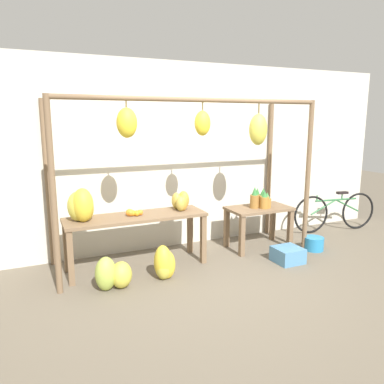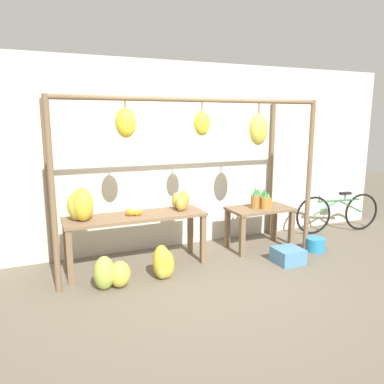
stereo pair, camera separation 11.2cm
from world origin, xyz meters
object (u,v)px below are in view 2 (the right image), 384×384
(fruit_crate_white, at_px, (288,256))
(orange_pile, at_px, (133,212))
(banana_pile_ground_right, at_px, (163,264))
(blue_bucket, at_px, (315,244))
(banana_pile_on_table, at_px, (81,206))
(banana_pile_ground_left, at_px, (112,274))
(papaya_pile, at_px, (181,201))
(parked_bicycle, at_px, (338,213))
(pineapple_cluster, at_px, (262,200))

(fruit_crate_white, bearing_deg, orange_pile, 161.21)
(banana_pile_ground_right, distance_m, blue_bucket, 2.44)
(banana_pile_on_table, relative_size, orange_pile, 2.22)
(banana_pile_ground_left, relative_size, blue_bucket, 1.78)
(papaya_pile, bearing_deg, orange_pile, -174.84)
(banana_pile_on_table, height_order, parked_bicycle, banana_pile_on_table)
(banana_pile_ground_left, height_order, banana_pile_ground_right, banana_pile_ground_right)
(blue_bucket, bearing_deg, fruit_crate_white, -160.71)
(blue_bucket, bearing_deg, pineapple_cluster, 149.42)
(banana_pile_on_table, height_order, papaya_pile, banana_pile_on_table)
(banana_pile_ground_right, distance_m, papaya_pile, 0.97)
(orange_pile, bearing_deg, banana_pile_ground_right, -64.24)
(orange_pile, xyz_separation_m, parked_bicycle, (3.71, 0.18, -0.41))
(orange_pile, bearing_deg, blue_bucket, -9.38)
(orange_pile, height_order, parked_bicycle, orange_pile)
(banana_pile_ground_left, relative_size, parked_bicycle, 0.32)
(blue_bucket, bearing_deg, papaya_pile, 165.60)
(banana_pile_ground_left, height_order, blue_bucket, banana_pile_ground_left)
(banana_pile_ground_right, relative_size, parked_bicycle, 0.27)
(banana_pile_on_table, bearing_deg, orange_pile, -3.20)
(fruit_crate_white, xyz_separation_m, papaya_pile, (-1.29, 0.74, 0.73))
(banana_pile_ground_left, bearing_deg, pineapple_cluster, 11.84)
(banana_pile_on_table, height_order, banana_pile_ground_right, banana_pile_on_table)
(banana_pile_on_table, height_order, orange_pile, banana_pile_on_table)
(fruit_crate_white, bearing_deg, papaya_pile, 150.08)
(banana_pile_ground_right, height_order, fruit_crate_white, banana_pile_ground_right)
(orange_pile, xyz_separation_m, banana_pile_ground_left, (-0.40, -0.53, -0.58))
(orange_pile, bearing_deg, papaya_pile, 5.16)
(pineapple_cluster, relative_size, banana_pile_ground_right, 0.75)
(orange_pile, height_order, banana_pile_ground_left, orange_pile)
(orange_pile, height_order, blue_bucket, orange_pile)
(pineapple_cluster, bearing_deg, fruit_crate_white, -87.98)
(banana_pile_ground_right, bearing_deg, fruit_crate_white, -5.82)
(banana_pile_ground_left, xyz_separation_m, banana_pile_ground_right, (0.64, 0.02, 0.01))
(fruit_crate_white, bearing_deg, banana_pile_on_table, 164.84)
(banana_pile_on_table, xyz_separation_m, parked_bicycle, (4.36, 0.15, -0.55))
(pineapple_cluster, height_order, blue_bucket, pineapple_cluster)
(fruit_crate_white, height_order, parked_bicycle, parked_bicycle)
(papaya_pile, bearing_deg, banana_pile_on_table, -178.83)
(papaya_pile, bearing_deg, pineapple_cluster, -4.13)
(banana_pile_ground_right, height_order, blue_bucket, banana_pile_ground_right)
(orange_pile, bearing_deg, banana_pile_ground_left, -127.14)
(pineapple_cluster, height_order, banana_pile_ground_left, pineapple_cluster)
(orange_pile, relative_size, banana_pile_ground_left, 0.43)
(fruit_crate_white, bearing_deg, blue_bucket, 19.29)
(banana_pile_ground_right, relative_size, fruit_crate_white, 1.17)
(parked_bicycle, bearing_deg, banana_pile_ground_right, -168.81)
(banana_pile_on_table, height_order, banana_pile_ground_left, banana_pile_on_table)
(parked_bicycle, xyz_separation_m, papaya_pile, (-3.00, -0.12, 0.48))
(blue_bucket, height_order, papaya_pile, papaya_pile)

